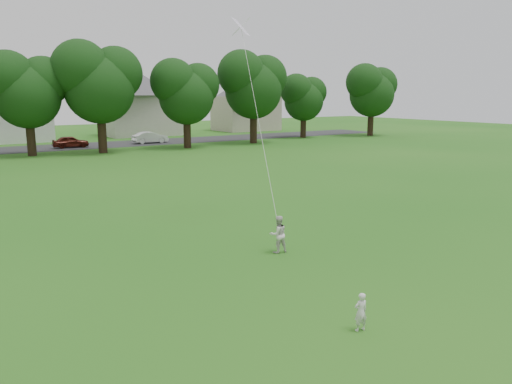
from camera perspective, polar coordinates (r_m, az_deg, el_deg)
ground at (r=13.88m, az=2.13°, el=-11.02°), size 160.00×160.00×0.00m
street at (r=53.23m, az=-25.27°, el=4.42°), size 90.00×7.00×0.01m
toddler at (r=11.70m, az=11.88°, el=-13.26°), size 0.36×0.26×0.90m
older_boy at (r=16.73m, az=2.55°, el=-4.85°), size 0.67×0.56×1.27m
kite at (r=18.72m, az=0.18°, el=8.67°), size 1.46×3.14×8.90m
tree_row at (r=47.35m, az=-21.57°, el=11.64°), size 83.74×8.60×11.00m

